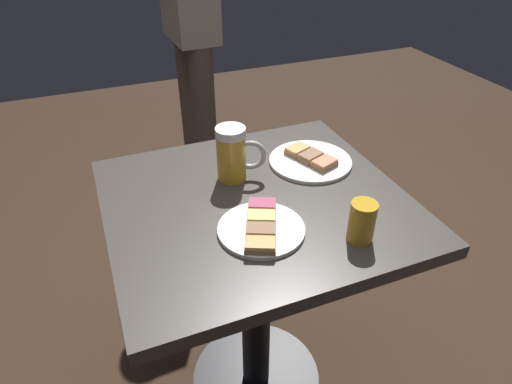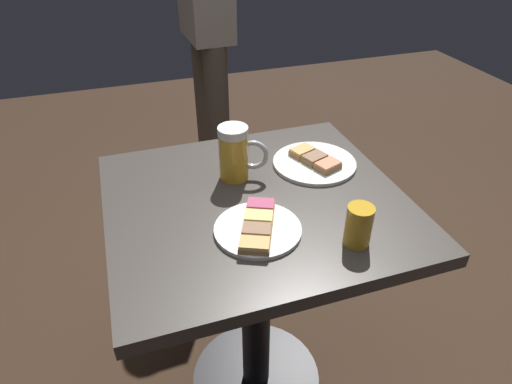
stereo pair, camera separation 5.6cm
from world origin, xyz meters
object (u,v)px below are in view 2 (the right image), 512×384
Objects in this scene: plate_far at (314,162)px; beer_glass_small at (359,226)px; plate_near at (258,228)px; beer_mug at (236,153)px; patron_standing at (206,20)px.

beer_glass_small is at bearing 81.13° from plate_far.
beer_glass_small is (-0.19, 0.11, 0.04)m from plate_near.
plate_near is 0.86× the size of plate_far.
beer_mug is 1.55× the size of beer_glass_small.
patron_standing is at bearing -86.50° from plate_far.
plate_far is 0.24m from beer_mug.
beer_glass_small is 1.38m from patron_standing.
beer_mug reaches higher than plate_far.
plate_far is 2.44× the size of beer_glass_small.
plate_far is 1.05m from patron_standing.
plate_near is at bearing -10.31° from patron_standing.
beer_glass_small is (0.05, 0.34, 0.04)m from plate_far.
beer_glass_small reaches higher than plate_near.
patron_standing reaches higher than plate_far.
patron_standing is (-0.18, -1.27, 0.15)m from plate_near.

